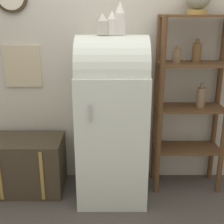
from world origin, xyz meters
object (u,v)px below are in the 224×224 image
(vase_center, at_px, (113,23))
(vase_right, at_px, (122,19))
(vase_left, at_px, (104,25))
(suitcase_trunk, at_px, (29,164))
(refrigerator, at_px, (114,116))

(vase_center, relative_size, vase_right, 0.73)
(vase_left, xyz_separation_m, vase_center, (0.08, 0.00, 0.01))
(suitcase_trunk, bearing_deg, vase_right, -3.56)
(vase_center, bearing_deg, suitcase_trunk, 175.28)
(refrigerator, distance_m, suitcase_trunk, 0.99)
(refrigerator, xyz_separation_m, vase_left, (-0.08, -0.01, 0.81))
(suitcase_trunk, height_order, vase_center, vase_center)
(vase_left, bearing_deg, vase_right, 6.46)
(refrigerator, bearing_deg, vase_center, -105.53)
(suitcase_trunk, relative_size, vase_left, 4.05)
(suitcase_trunk, height_order, vase_right, vase_right)
(vase_center, xyz_separation_m, vase_right, (0.07, 0.01, 0.03))
(suitcase_trunk, bearing_deg, vase_left, -5.45)
(vase_right, bearing_deg, refrigerator, -175.81)
(vase_center, bearing_deg, vase_left, -177.33)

